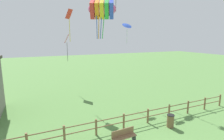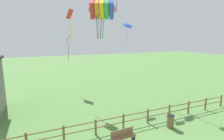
{
  "view_description": "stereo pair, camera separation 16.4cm",
  "coord_description": "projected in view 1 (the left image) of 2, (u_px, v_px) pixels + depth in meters",
  "views": [
    {
      "loc": [
        -5.43,
        -4.88,
        6.28
      ],
      "look_at": [
        0.0,
        7.12,
        3.87
      ],
      "focal_mm": 28.0,
      "sensor_mm": 36.0,
      "label": 1
    },
    {
      "loc": [
        -5.28,
        -4.95,
        6.28
      ],
      "look_at": [
        0.0,
        7.12,
        3.87
      ],
      "focal_mm": 28.0,
      "sensor_mm": 36.0,
      "label": 2
    }
  ],
  "objects": [
    {
      "name": "wooden_fence",
      "position": [
        124.0,
        120.0,
        12.18
      ],
      "size": [
        20.52,
        0.14,
        1.11
      ],
      "color": "brown",
      "rests_on": "ground_plane"
    },
    {
      "name": "park_bench_near_fence",
      "position": [
        124.0,
        136.0,
        10.5
      ],
      "size": [
        1.57,
        0.5,
        0.88
      ],
      "color": "brown",
      "rests_on": "ground_plane"
    },
    {
      "name": "trash_bin",
      "position": [
        170.0,
        121.0,
        12.43
      ],
      "size": [
        0.52,
        0.52,
        0.93
      ],
      "color": "brown",
      "rests_on": "ground_plane"
    },
    {
      "name": "kite_rainbow_parafoil",
      "position": [
        102.0,
        9.0,
        13.01
      ],
      "size": [
        2.52,
        2.25,
        2.96
      ],
      "color": "#E54C8C"
    },
    {
      "name": "kite_red_diamond",
      "position": [
        69.0,
        19.0,
        17.3
      ],
      "size": [
        0.85,
        0.85,
        3.16
      ],
      "color": "red"
    },
    {
      "name": "kite_blue_delta",
      "position": [
        127.0,
        26.0,
        17.2
      ],
      "size": [
        1.02,
        0.93,
        2.1
      ],
      "color": "blue"
    },
    {
      "name": "kite_pink_diamond",
      "position": [
        67.0,
        42.0,
        20.8
      ],
      "size": [
        0.77,
        0.95,
        3.24
      ],
      "color": "pink"
    }
  ]
}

